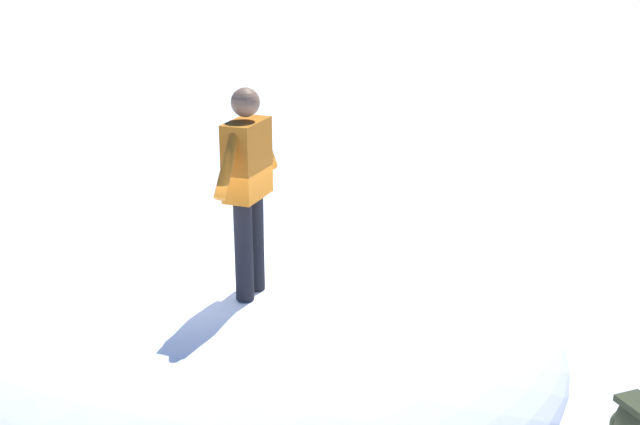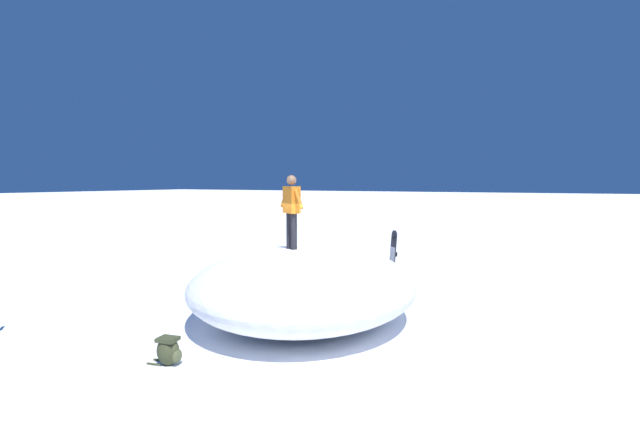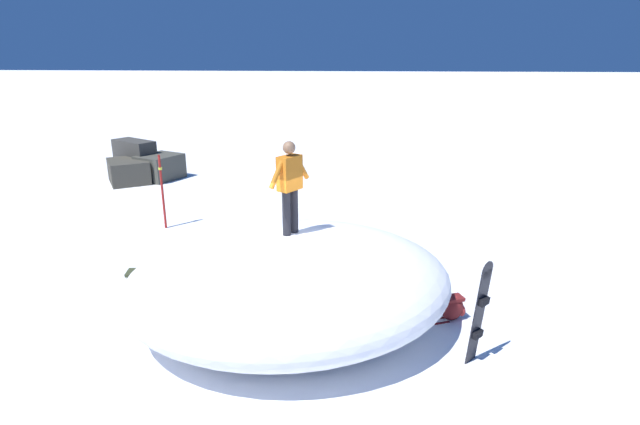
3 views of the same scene
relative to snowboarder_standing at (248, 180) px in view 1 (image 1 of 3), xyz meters
name	(u,v)px [view 1 (image 1 of 3)]	position (x,y,z in m)	size (l,w,h in m)	color
ground	(212,415)	(0.30, -0.74, -2.42)	(240.00, 240.00, 0.00)	white
snow_mound	(247,362)	(0.01, -0.29, -1.66)	(5.55, 4.80, 1.51)	white
snowboarder_standing	(248,180)	(0.00, 0.00, 0.00)	(0.60, 0.88, 1.60)	black
backpack_far	(635,422)	(-3.16, 0.46, -2.18)	(0.36, 0.59, 0.46)	#383D23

